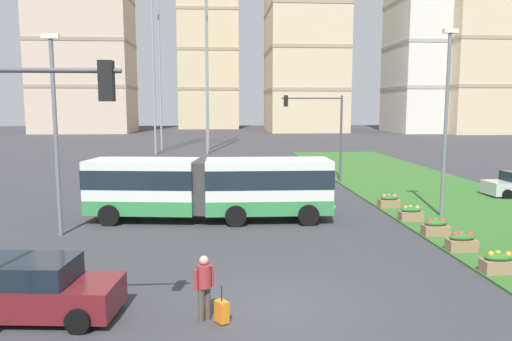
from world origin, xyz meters
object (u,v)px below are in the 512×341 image
car_white_van (152,180)px  apartment_tower_east (482,21)px  apartment_tower_centre (305,32)px  car_maroon_sedan (33,290)px  flower_planter_0 (499,263)px  apartment_tower_westcentre (208,34)px  apartment_tower_west (82,22)px  flower_planter_4 (389,201)px  pedestrian_crossing (204,283)px  flower_planter_3 (411,213)px  articulated_bus (210,187)px  streetlight_median (446,116)px  flower_planter_1 (462,242)px  traffic_light_far_right (322,123)px  rolling_suitcase (222,311)px  streetlight_left (55,127)px  flower_planter_2 (436,227)px  apartment_tower_eastcentre (429,3)px

car_white_van → apartment_tower_east: size_ratio=0.10×
apartment_tower_east → apartment_tower_centre: bearing=163.9°
car_maroon_sedan → car_white_van: bearing=88.5°
flower_planter_0 → apartment_tower_westcentre: 115.42m
apartment_tower_west → apartment_tower_east: bearing=-5.3°
car_maroon_sedan → flower_planter_4: bearing=42.4°
pedestrian_crossing → flower_planter_3: bearing=47.0°
flower_planter_0 → apartment_tower_centre: 97.59m
articulated_bus → pedestrian_crossing: 11.45m
streetlight_median → flower_planter_1: bearing=-108.0°
pedestrian_crossing → flower_planter_3: pedestrian_crossing is taller
car_white_van → flower_planter_4: car_white_van is taller
car_maroon_sedan → apartment_tower_east: size_ratio=0.10×
traffic_light_far_right → rolling_suitcase: bearing=-107.7°
streetlight_left → traffic_light_far_right: bearing=44.0°
pedestrian_crossing → apartment_tower_centre: 101.55m
car_maroon_sedan → apartment_tower_east: apartment_tower_east is taller
car_white_van → flower_planter_2: size_ratio=4.17×
flower_planter_1 → car_maroon_sedan: bearing=-161.4°
car_maroon_sedan → flower_planter_0: car_maroon_sedan is taller
apartment_tower_west → apartment_tower_eastcentre: size_ratio=0.85×
car_maroon_sedan → streetlight_median: bearing=33.5°
car_white_van → apartment_tower_west: apartment_tower_west is taller
flower_planter_2 → apartment_tower_east: apartment_tower_east is taller
apartment_tower_centre → traffic_light_far_right: bearing=-98.8°
rolling_suitcase → flower_planter_1: rolling_suitcase is taller
apartment_tower_eastcentre → flower_planter_2: bearing=-112.6°
flower_planter_1 → flower_planter_3: same height
car_white_van → apartment_tower_westcentre: 97.90m
flower_planter_1 → apartment_tower_eastcentre: apartment_tower_eastcentre is taller
traffic_light_far_right → apartment_tower_eastcentre: size_ratio=0.12×
flower_planter_0 → flower_planter_1: bearing=90.0°
flower_planter_0 → apartment_tower_centre: apartment_tower_centre is taller
pedestrian_crossing → apartment_tower_centre: bearing=78.8°
rolling_suitcase → flower_planter_4: (9.16, 13.60, 0.11)m
streetlight_left → rolling_suitcase: bearing=-53.1°
flower_planter_3 → flower_planter_4: (0.00, 3.10, 0.00)m
car_white_van → streetlight_median: (15.52, -8.92, 4.31)m
streetlight_left → apartment_tower_centre: bearing=73.7°
car_white_van → apartment_tower_west: (-23.96, 75.07, 22.10)m
articulated_bus → pedestrian_crossing: articulated_bus is taller
rolling_suitcase → flower_planter_2: rolling_suitcase is taller
flower_planter_3 → flower_planter_4: 3.10m
rolling_suitcase → apartment_tower_east: bearing=58.5°
flower_planter_3 → apartment_tower_westcentre: bearing=96.4°
flower_planter_1 → apartment_tower_west: bearing=112.7°
rolling_suitcase → apartment_tower_eastcentre: bearing=64.3°
apartment_tower_east → flower_planter_1: bearing=-118.5°
articulated_bus → streetlight_median: size_ratio=1.30×
apartment_tower_westcentre → apartment_tower_east: apartment_tower_westcentre is taller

